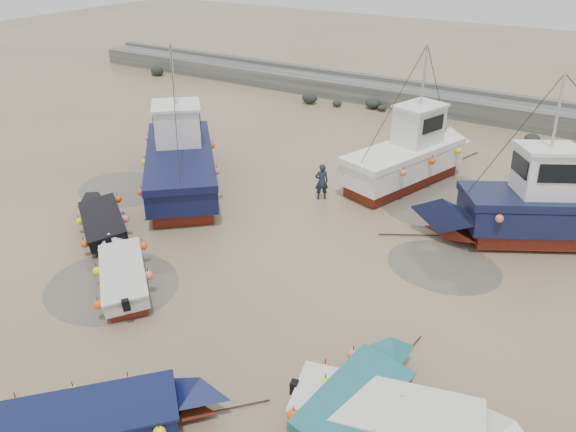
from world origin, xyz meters
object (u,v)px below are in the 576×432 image
at_px(dinghy_0, 124,270).
at_px(dinghy_3, 402,418).
at_px(dinghy_4, 104,218).
at_px(dinghy_1, 102,419).
at_px(cabin_boat_2, 553,209).
at_px(cabin_boat_0, 180,157).
at_px(cabin_boat_1, 412,154).
at_px(dinghy_2, 360,394).
at_px(person, 321,199).

distance_m(dinghy_0, dinghy_3, 10.30).
distance_m(dinghy_0, dinghy_4, 4.09).
distance_m(dinghy_1, cabin_boat_2, 17.04).
height_order(cabin_boat_0, cabin_boat_1, same).
relative_size(dinghy_1, dinghy_4, 1.04).
relative_size(dinghy_2, person, 3.42).
bearing_deg(cabin_boat_0, dinghy_3, -72.72).
xyz_separation_m(dinghy_1, dinghy_2, (4.77, 3.87, 0.02)).
bearing_deg(cabin_boat_0, dinghy_1, -97.92).
distance_m(cabin_boat_0, cabin_boat_2, 15.77).
bearing_deg(dinghy_1, cabin_boat_1, 130.39).
relative_size(dinghy_2, cabin_boat_1, 0.60).
bearing_deg(dinghy_3, dinghy_4, -118.09).
bearing_deg(cabin_boat_0, dinghy_2, -74.43).
bearing_deg(cabin_boat_1, cabin_boat_2, -2.77).
bearing_deg(dinghy_2, dinghy_1, -135.09).
xyz_separation_m(dinghy_4, cabin_boat_0, (-0.45, 5.06, 0.75)).
bearing_deg(dinghy_3, dinghy_2, -112.09).
bearing_deg(person, cabin_boat_1, -164.09).
bearing_deg(dinghy_3, cabin_boat_1, -174.47).
bearing_deg(dinghy_2, cabin_boat_2, 83.91).
bearing_deg(dinghy_4, cabin_boat_1, -3.36).
relative_size(cabin_boat_1, person, 5.67).
distance_m(dinghy_0, cabin_boat_1, 14.04).
bearing_deg(dinghy_0, dinghy_1, -97.76).
bearing_deg(cabin_boat_1, dinghy_0, -93.34).
distance_m(dinghy_4, cabin_boat_1, 13.81).
distance_m(dinghy_2, cabin_boat_0, 15.37).
xyz_separation_m(dinghy_2, cabin_boat_1, (-3.98, 13.99, 0.81)).
distance_m(dinghy_3, person, 12.93).
bearing_deg(dinghy_2, dinghy_4, 171.69).
bearing_deg(cabin_boat_2, cabin_boat_0, 73.11).
xyz_separation_m(dinghy_1, dinghy_4, (-7.74, 7.03, 0.01)).
relative_size(dinghy_4, cabin_boat_0, 0.55).
relative_size(dinghy_0, person, 3.04).
height_order(dinghy_0, cabin_boat_0, cabin_boat_0).
relative_size(dinghy_0, cabin_boat_0, 0.53).
bearing_deg(cabin_boat_1, cabin_boat_0, -129.32).
xyz_separation_m(dinghy_1, cabin_boat_0, (-8.19, 12.09, 0.76)).
bearing_deg(person, dinghy_3, 87.56).
bearing_deg(cabin_boat_0, dinghy_0, -103.97).
relative_size(dinghy_0, dinghy_3, 0.74).
height_order(dinghy_1, dinghy_3, same).
distance_m(dinghy_3, cabin_boat_2, 11.80).
bearing_deg(person, cabin_boat_2, 149.25).
height_order(dinghy_0, cabin_boat_2, cabin_boat_2).
height_order(dinghy_0, dinghy_2, same).
height_order(dinghy_3, cabin_boat_0, cabin_boat_0).
distance_m(dinghy_1, cabin_boat_0, 14.62).
xyz_separation_m(dinghy_0, dinghy_3, (10.24, -1.09, -0.01)).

